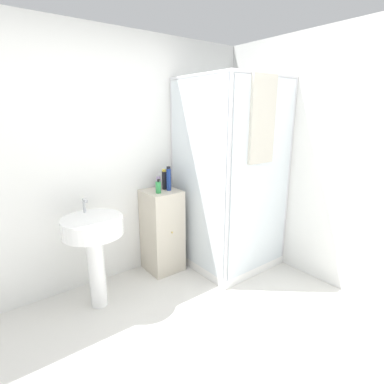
% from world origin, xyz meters
% --- Properties ---
extents(ground_plane, '(12.00, 12.00, 0.00)m').
position_xyz_m(ground_plane, '(0.00, 0.00, 0.00)').
color(ground_plane, silver).
extents(wall_back, '(6.40, 0.06, 2.50)m').
position_xyz_m(wall_back, '(0.00, 1.70, 1.25)').
color(wall_back, white).
rests_on(wall_back, ground_plane).
extents(wall_right, '(0.06, 6.40, 2.50)m').
position_xyz_m(wall_right, '(1.70, 0.00, 1.25)').
color(wall_right, white).
rests_on(wall_right, ground_plane).
extents(shower_enclosure, '(0.94, 0.97, 2.08)m').
position_xyz_m(shower_enclosure, '(1.13, 1.11, 0.57)').
color(shower_enclosure, white).
rests_on(shower_enclosure, ground_plane).
extents(vanity_cabinet, '(0.37, 0.40, 0.92)m').
position_xyz_m(vanity_cabinet, '(0.47, 1.48, 0.46)').
color(vanity_cabinet, beige).
rests_on(vanity_cabinet, ground_plane).
extents(sink, '(0.52, 0.52, 0.99)m').
position_xyz_m(sink, '(-0.36, 1.27, 0.66)').
color(sink, white).
rests_on(sink, ground_plane).
extents(soap_dispenser, '(0.06, 0.06, 0.15)m').
position_xyz_m(soap_dispenser, '(0.40, 1.41, 0.98)').
color(soap_dispenser, green).
rests_on(soap_dispenser, vanity_cabinet).
extents(shampoo_bottle_tall_black, '(0.06, 0.06, 0.22)m').
position_xyz_m(shampoo_bottle_tall_black, '(0.54, 1.51, 1.02)').
color(shampoo_bottle_tall_black, black).
rests_on(shampoo_bottle_tall_black, vanity_cabinet).
extents(shampoo_bottle_blue, '(0.05, 0.05, 0.26)m').
position_xyz_m(shampoo_bottle_blue, '(0.54, 1.44, 1.04)').
color(shampoo_bottle_blue, navy).
rests_on(shampoo_bottle_blue, vanity_cabinet).
extents(lotion_bottle_white, '(0.05, 0.05, 0.17)m').
position_xyz_m(lotion_bottle_white, '(0.49, 1.56, 0.99)').
color(lotion_bottle_white, '#B299C6').
rests_on(lotion_bottle_white, vanity_cabinet).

